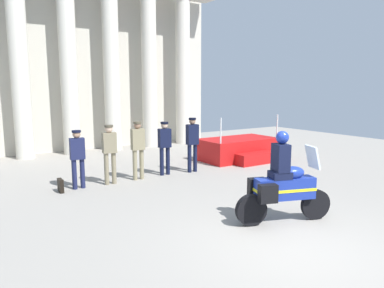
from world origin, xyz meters
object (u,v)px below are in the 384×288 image
(reviewing_stand, at_px, (239,149))
(briefcase_on_ground, at_px, (61,186))
(officer_in_row_0, at_px, (77,154))
(officer_in_row_4, at_px, (192,140))
(officer_in_row_2, at_px, (138,146))
(officer_in_row_1, at_px, (110,149))
(officer_in_row_3, at_px, (165,144))
(motorcycle_with_rider, at_px, (282,185))

(reviewing_stand, xyz_separation_m, briefcase_on_ground, (-6.84, -0.77, -0.21))
(officer_in_row_0, relative_size, officer_in_row_4, 0.91)
(officer_in_row_2, height_order, officer_in_row_4, officer_in_row_4)
(officer_in_row_0, relative_size, officer_in_row_1, 0.94)
(officer_in_row_1, xyz_separation_m, briefcase_on_ground, (-1.40, -0.05, -0.83))
(officer_in_row_1, distance_m, officer_in_row_4, 2.80)
(officer_in_row_2, xyz_separation_m, officer_in_row_3, (0.95, 0.08, -0.04))
(officer_in_row_4, distance_m, briefcase_on_ground, 4.30)
(officer_in_row_2, relative_size, officer_in_row_4, 0.98)
(officer_in_row_0, bearing_deg, officer_in_row_4, -175.71)
(officer_in_row_3, relative_size, briefcase_on_ground, 4.70)
(briefcase_on_ground, bearing_deg, officer_in_row_0, 10.08)
(officer_in_row_4, bearing_deg, officer_in_row_3, -3.42)
(officer_in_row_0, bearing_deg, briefcase_on_ground, 15.23)
(officer_in_row_3, bearing_deg, reviewing_stand, -165.45)
(reviewing_stand, distance_m, officer_in_row_4, 2.81)
(officer_in_row_2, relative_size, officer_in_row_3, 1.04)
(reviewing_stand, bearing_deg, motorcycle_with_rider, -123.17)
(officer_in_row_4, bearing_deg, motorcycle_with_rider, 83.71)
(officer_in_row_1, bearing_deg, officer_in_row_3, -170.95)
(officer_in_row_1, bearing_deg, officer_in_row_2, -171.76)
(officer_in_row_0, relative_size, briefcase_on_ground, 4.49)
(motorcycle_with_rider, bearing_deg, officer_in_row_4, 97.96)
(officer_in_row_0, relative_size, officer_in_row_2, 0.92)
(reviewing_stand, xyz_separation_m, officer_in_row_2, (-4.53, -0.67, 0.64))
(officer_in_row_0, height_order, motorcycle_with_rider, motorcycle_with_rider)
(officer_in_row_1, height_order, officer_in_row_3, officer_in_row_1)
(officer_in_row_3, height_order, briefcase_on_ground, officer_in_row_3)
(motorcycle_with_rider, bearing_deg, briefcase_on_ground, 143.85)
(officer_in_row_1, distance_m, officer_in_row_3, 1.86)
(officer_in_row_0, distance_m, officer_in_row_4, 3.70)
(officer_in_row_0, bearing_deg, reviewing_stand, -168.71)
(officer_in_row_0, height_order, officer_in_row_1, officer_in_row_1)
(reviewing_stand, bearing_deg, officer_in_row_2, -171.58)
(officer_in_row_1, relative_size, motorcycle_with_rider, 0.85)
(reviewing_stand, height_order, officer_in_row_3, reviewing_stand)
(reviewing_stand, xyz_separation_m, officer_in_row_4, (-2.63, -0.74, 0.66))
(briefcase_on_ground, bearing_deg, officer_in_row_1, 2.12)
(officer_in_row_2, relative_size, briefcase_on_ground, 4.88)
(officer_in_row_4, bearing_deg, reviewing_stand, -159.22)
(reviewing_stand, relative_size, officer_in_row_3, 1.73)
(motorcycle_with_rider, relative_size, briefcase_on_ground, 5.59)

